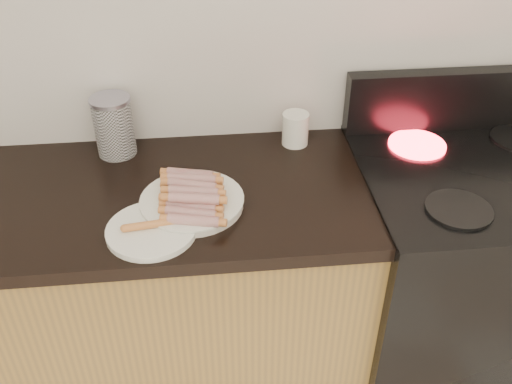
{
  "coord_description": "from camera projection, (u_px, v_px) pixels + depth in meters",
  "views": [
    {
      "loc": [
        -0.06,
        0.35,
        1.85
      ],
      "look_at": [
        0.07,
        1.62,
        0.93
      ],
      "focal_mm": 40.0,
      "sensor_mm": 36.0,
      "label": 1
    }
  ],
  "objects": [
    {
      "name": "side_plate",
      "position": [
        152.0,
        230.0,
        1.47
      ],
      "size": [
        0.28,
        0.28,
        0.02
      ],
      "primitive_type": "cylinder",
      "rotation": [
        0.0,
        0.0,
        -0.21
      ],
      "color": "silver",
      "rests_on": "counter_slab"
    },
    {
      "name": "wall_back",
      "position": [
        218.0,
        15.0,
        1.66
      ],
      "size": [
        4.0,
        0.04,
        2.6
      ],
      "primitive_type": "cube",
      "color": "silver",
      "rests_on": "ground"
    },
    {
      "name": "hotdog_pile",
      "position": [
        191.0,
        193.0,
        1.55
      ],
      "size": [
        0.14,
        0.28,
        0.05
      ],
      "rotation": [
        0.0,
        0.0,
        -0.28
      ],
      "color": "maroon",
      "rests_on": "main_plate"
    },
    {
      "name": "burner_near_left",
      "position": [
        459.0,
        209.0,
        1.53
      ],
      "size": [
        0.18,
        0.18,
        0.01
      ],
      "primitive_type": "cylinder",
      "color": "black",
      "rests_on": "stove"
    },
    {
      "name": "burner_far_left",
      "position": [
        417.0,
        145.0,
        1.81
      ],
      "size": [
        0.18,
        0.18,
        0.01
      ],
      "primitive_type": "cylinder",
      "color": "#FF1E2D",
      "rests_on": "stove"
    },
    {
      "name": "main_plate",
      "position": [
        192.0,
        203.0,
        1.57
      ],
      "size": [
        0.33,
        0.33,
        0.02
      ],
      "primitive_type": "cylinder",
      "rotation": [
        0.0,
        0.0,
        0.17
      ],
      "color": "white",
      "rests_on": "counter_slab"
    },
    {
      "name": "stove",
      "position": [
        459.0,
        283.0,
        1.95
      ],
      "size": [
        0.76,
        0.65,
        0.91
      ],
      "color": "black",
      "rests_on": "floor"
    },
    {
      "name": "canister",
      "position": [
        114.0,
        126.0,
        1.74
      ],
      "size": [
        0.12,
        0.12,
        0.19
      ],
      "rotation": [
        0.0,
        0.0,
        0.15
      ],
      "color": "white",
      "rests_on": "counter_slab"
    },
    {
      "name": "cabinet_base",
      "position": [
        19.0,
        318.0,
        1.86
      ],
      "size": [
        2.2,
        0.59,
        0.86
      ],
      "primitive_type": "cube",
      "color": "olive",
      "rests_on": "floor"
    },
    {
      "name": "stove_panel",
      "position": [
        461.0,
        99.0,
        1.86
      ],
      "size": [
        0.76,
        0.06,
        0.2
      ],
      "primitive_type": "cube",
      "color": "black",
      "rests_on": "stove"
    },
    {
      "name": "plain_sausages",
      "position": [
        151.0,
        225.0,
        1.46
      ],
      "size": [
        0.14,
        0.04,
        0.02
      ],
      "rotation": [
        0.0,
        0.0,
        0.13
      ],
      "color": "#D8794A",
      "rests_on": "side_plate"
    },
    {
      "name": "mug",
      "position": [
        295.0,
        129.0,
        1.82
      ],
      "size": [
        0.09,
        0.09,
        0.11
      ],
      "primitive_type": "cylinder",
      "rotation": [
        0.0,
        0.0,
        -0.02
      ],
      "color": "silver",
      "rests_on": "counter_slab"
    }
  ]
}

